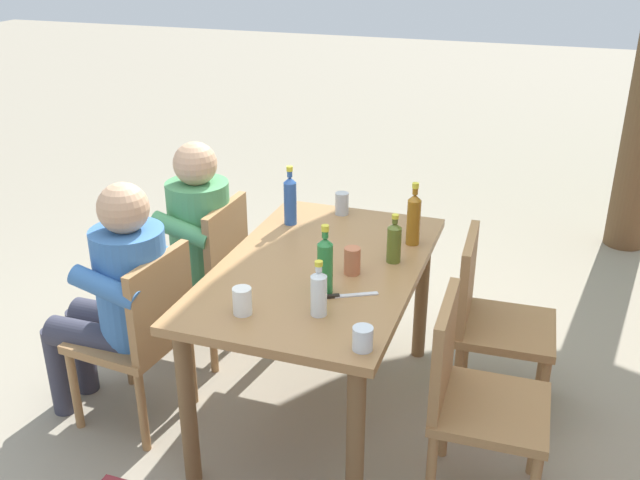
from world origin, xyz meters
TOP-DOWN VIEW (x-y plane):
  - ground_plane at (0.00, 0.00)m, footprint 24.00×24.00m
  - dining_table at (0.00, 0.00)m, footprint 1.41×0.87m
  - chair_near_right at (0.33, -0.73)m, footprint 0.48×0.48m
  - chair_near_left at (-0.32, -0.73)m, footprint 0.45×0.45m
  - chair_far_right at (0.32, 0.73)m, footprint 0.45×0.45m
  - chair_far_left at (-0.31, 0.73)m, footprint 0.46×0.46m
  - person_in_white_shirt at (0.32, -0.84)m, footprint 0.47×0.62m
  - person_in_plaid_shirt at (-0.32, -0.84)m, footprint 0.47×0.62m
  - bottle_olive at (-0.14, 0.30)m, footprint 0.06×0.06m
  - bottle_amber at (-0.35, 0.34)m, footprint 0.06×0.06m
  - bottle_clear at (0.41, 0.14)m, footprint 0.06×0.06m
  - bottle_blue at (-0.40, -0.29)m, footprint 0.06×0.06m
  - bottle_green at (0.23, 0.10)m, footprint 0.06×0.06m
  - cup_white at (0.50, -0.14)m, footprint 0.07×0.07m
  - cup_terracotta at (0.03, 0.16)m, footprint 0.07×0.07m
  - cup_steel at (-0.60, -0.09)m, footprint 0.07×0.07m
  - cup_glass at (0.59, 0.36)m, footprint 0.07×0.07m
  - table_knife at (0.24, 0.19)m, footprint 0.13×0.22m

SIDE VIEW (x-z plane):
  - ground_plane at x=0.00m, z-range 0.00..0.00m
  - chair_near_right at x=0.33m, z-range 0.05..0.92m
  - chair_near_left at x=-0.32m, z-range 0.05..0.92m
  - chair_far_right at x=0.32m, z-range 0.05..0.92m
  - chair_far_left at x=-0.31m, z-range 0.05..0.92m
  - person_in_white_shirt at x=0.32m, z-range 0.07..1.25m
  - person_in_plaid_shirt at x=-0.32m, z-range 0.07..1.25m
  - dining_table at x=0.00m, z-range 0.28..1.06m
  - table_knife at x=0.24m, z-range 0.78..0.79m
  - cup_glass at x=0.59m, z-range 0.78..0.87m
  - cup_white at x=0.50m, z-range 0.78..0.89m
  - cup_steel at x=-0.60m, z-range 0.78..0.89m
  - cup_terracotta at x=0.03m, z-range 0.78..0.90m
  - bottle_olive at x=-0.14m, z-range 0.76..0.99m
  - bottle_clear at x=0.41m, z-range 0.76..0.99m
  - bottle_green at x=0.23m, z-range 0.76..1.05m
  - bottle_blue at x=-0.40m, z-range 0.76..1.06m
  - bottle_amber at x=-0.35m, z-range 0.76..1.06m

